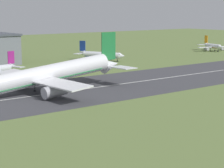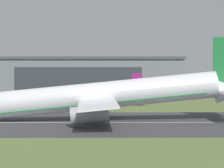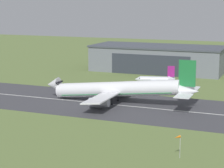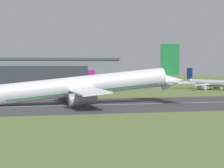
# 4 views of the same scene
# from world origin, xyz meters

# --- Properties ---
(hangar_building) EXTENTS (71.52, 29.94, 14.09)m
(hangar_building) POSITION_xyz_m (-46.45, 207.43, 7.06)
(hangar_building) COLOR slate
(hangar_building) RESTS_ON ground_plane
(airplane_landing) EXTENTS (60.29, 44.72, 17.44)m
(airplane_landing) POSITION_xyz_m (-38.09, 126.82, 5.18)
(airplane_landing) COLOR white
(airplane_landing) RESTS_ON ground_plane
(airplane_parked_centre) EXTENTS (19.42, 17.39, 9.09)m
(airplane_parked_centre) POSITION_xyz_m (-35.37, 165.98, 2.65)
(airplane_parked_centre) COLOR silver
(airplane_parked_centre) RESTS_ON ground_plane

